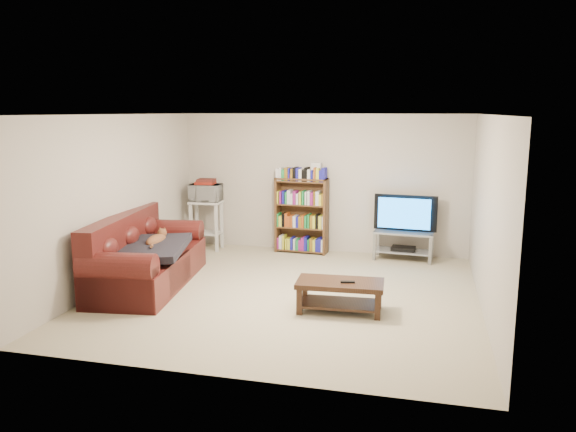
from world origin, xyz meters
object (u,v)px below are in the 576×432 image
(tv_stand, at_px, (404,241))
(bookshelf, at_px, (302,214))
(sofa, at_px, (143,261))
(coffee_table, at_px, (340,290))

(tv_stand, height_order, bookshelf, bookshelf)
(sofa, height_order, bookshelf, bookshelf)
(sofa, relative_size, tv_stand, 2.48)
(coffee_table, relative_size, tv_stand, 1.09)
(coffee_table, distance_m, bookshelf, 3.02)
(coffee_table, bearing_deg, bookshelf, 108.73)
(sofa, height_order, tv_stand, sofa)
(tv_stand, relative_size, bookshelf, 0.76)
(sofa, distance_m, tv_stand, 4.22)
(coffee_table, bearing_deg, tv_stand, 73.35)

